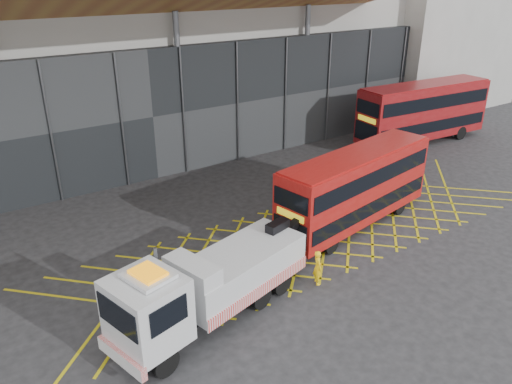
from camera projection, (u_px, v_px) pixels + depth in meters
ground_plane at (219, 267)px, 22.38m from camera, size 120.00×120.00×0.00m
road_markings at (315, 234)px, 25.22m from camera, size 27.96×7.16×0.01m
construction_building at (104, 22)px, 33.63m from camera, size 55.00×23.97×18.00m
recovery_truck at (208, 284)px, 18.40m from camera, size 9.97×4.43×3.48m
bus_towed at (356, 186)px, 25.22m from camera, size 10.03×3.93×3.98m
bus_second at (423, 110)px, 37.59m from camera, size 11.23×3.38×4.50m
worker at (318, 267)px, 20.95m from camera, size 0.56×0.67×1.56m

